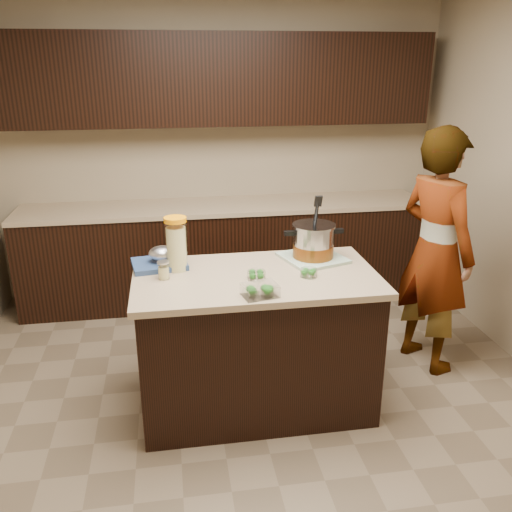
{
  "coord_description": "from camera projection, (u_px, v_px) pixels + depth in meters",
  "views": [
    {
      "loc": [
        -0.48,
        -2.96,
        2.12
      ],
      "look_at": [
        0.0,
        0.0,
        1.02
      ],
      "focal_mm": 38.0,
      "sensor_mm": 36.0,
      "label": 1
    }
  ],
  "objects": [
    {
      "name": "ground_plane",
      "position": [
        256.0,
        402.0,
        3.54
      ],
      "size": [
        4.0,
        4.0,
        0.0
      ],
      "primitive_type": "plane",
      "color": "brown",
      "rests_on": "ground"
    },
    {
      "name": "room_shell",
      "position": [
        256.0,
        137.0,
        2.95
      ],
      "size": [
        4.04,
        4.04,
        2.72
      ],
      "color": "tan",
      "rests_on": "ground"
    },
    {
      "name": "back_cabinets",
      "position": [
        225.0,
        198.0,
        4.83
      ],
      "size": [
        3.6,
        0.63,
        2.33
      ],
      "color": "black",
      "rests_on": "ground"
    },
    {
      "name": "island",
      "position": [
        256.0,
        341.0,
        3.39
      ],
      "size": [
        1.46,
        0.81,
        0.9
      ],
      "color": "black",
      "rests_on": "ground"
    },
    {
      "name": "dish_towel",
      "position": [
        313.0,
        258.0,
        3.48
      ],
      "size": [
        0.45,
        0.45,
        0.02
      ],
      "primitive_type": "cube",
      "rotation": [
        0.0,
        0.0,
        0.3
      ],
      "color": "#5A865F",
      "rests_on": "island"
    },
    {
      "name": "stock_pot",
      "position": [
        313.0,
        243.0,
        3.44
      ],
      "size": [
        0.38,
        0.28,
        0.39
      ],
      "rotation": [
        0.0,
        0.0,
        -0.01
      ],
      "color": "#B7B7BC",
      "rests_on": "dish_towel"
    },
    {
      "name": "lemonade_pitcher",
      "position": [
        176.0,
        246.0,
        3.26
      ],
      "size": [
        0.16,
        0.16,
        0.33
      ],
      "rotation": [
        0.0,
        0.0,
        -0.17
      ],
      "color": "#D7CD83",
      "rests_on": "island"
    },
    {
      "name": "mason_jar",
      "position": [
        164.0,
        271.0,
        3.16
      ],
      "size": [
        0.07,
        0.07,
        0.12
      ],
      "rotation": [
        0.0,
        0.0,
        0.01
      ],
      "color": "#D7CD83",
      "rests_on": "island"
    },
    {
      "name": "broccoli_tub_left",
      "position": [
        256.0,
        275.0,
        3.16
      ],
      "size": [
        0.14,
        0.14,
        0.05
      ],
      "rotation": [
        0.0,
        0.0,
        0.38
      ],
      "color": "silver",
      "rests_on": "island"
    },
    {
      "name": "broccoli_tub_right",
      "position": [
        309.0,
        273.0,
        3.2
      ],
      "size": [
        0.1,
        0.1,
        0.05
      ],
      "rotation": [
        0.0,
        0.0,
        0.02
      ],
      "color": "silver",
      "rests_on": "island"
    },
    {
      "name": "broccoli_tub_rect",
      "position": [
        260.0,
        291.0,
        2.94
      ],
      "size": [
        0.21,
        0.17,
        0.07
      ],
      "rotation": [
        0.0,
        0.0,
        0.21
      ],
      "color": "silver",
      "rests_on": "island"
    },
    {
      "name": "blue_tray",
      "position": [
        161.0,
        260.0,
        3.35
      ],
      "size": [
        0.36,
        0.31,
        0.12
      ],
      "rotation": [
        0.0,
        0.0,
        0.15
      ],
      "color": "navy",
      "rests_on": "island"
    },
    {
      "name": "person",
      "position": [
        435.0,
        251.0,
        3.75
      ],
      "size": [
        0.6,
        0.73,
        1.72
      ],
      "primitive_type": "imported",
      "rotation": [
        0.0,
        0.0,
        1.91
      ],
      "color": "gray",
      "rests_on": "ground"
    }
  ]
}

